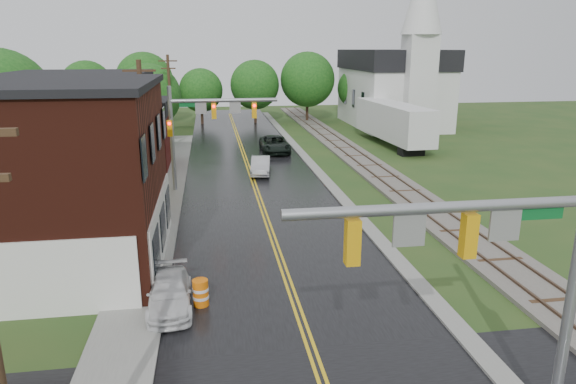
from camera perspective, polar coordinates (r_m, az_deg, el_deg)
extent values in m
cube|color=black|center=(39.54, -4.04, 1.61)|extent=(10.00, 90.00, 0.02)
cube|color=gray|center=(45.09, 2.29, 3.39)|extent=(0.80, 70.00, 0.12)
cube|color=gray|center=(34.75, -13.58, -0.80)|extent=(2.40, 50.00, 0.12)
cube|color=silver|center=(24.73, -13.86, -3.92)|extent=(0.10, 9.50, 3.00)
cube|color=tan|center=(35.74, -21.49, 4.28)|extent=(8.00, 7.00, 6.40)
cube|color=#3F0F0C|center=(44.42, -17.67, 5.37)|extent=(7.00, 6.00, 4.40)
cube|color=silver|center=(67.57, 11.46, 10.23)|extent=(10.00, 16.00, 7.00)
cube|color=black|center=(67.31, 11.69, 14.21)|extent=(10.40, 16.40, 2.40)
cube|color=silver|center=(59.98, 14.19, 11.32)|extent=(3.20, 3.20, 11.00)
cube|color=#59544C|center=(46.14, 7.92, 3.67)|extent=(3.20, 80.00, 0.20)
cube|color=#4C3828|center=(45.92, 7.06, 3.82)|extent=(0.10, 80.00, 0.12)
cube|color=#4C3828|center=(46.32, 8.78, 3.86)|extent=(0.10, 80.00, 0.12)
cylinder|color=gray|center=(14.67, 28.92, -10.62)|extent=(0.28, 0.28, 7.20)
cylinder|color=gray|center=(11.90, 16.68, -1.68)|extent=(7.20, 0.26, 0.26)
cube|color=orange|center=(12.44, 19.44, -4.58)|extent=(0.32, 0.30, 1.05)
cube|color=orange|center=(11.44, 7.17, -5.54)|extent=(0.32, 0.30, 1.05)
cube|color=gray|center=(12.79, 22.95, -3.43)|extent=(0.75, 0.06, 0.75)
cube|color=gray|center=(11.77, 13.31, -4.18)|extent=(0.75, 0.06, 0.75)
cube|color=#0C5926|center=(13.11, 25.76, -2.16)|extent=(1.40, 0.04, 0.30)
cylinder|color=gray|center=(35.84, -12.75, 5.67)|extent=(0.28, 0.28, 7.20)
cylinder|color=gray|center=(35.42, -7.10, 10.07)|extent=(7.20, 0.26, 0.26)
cube|color=orange|center=(35.48, -8.24, 8.90)|extent=(0.32, 0.30, 1.05)
cube|color=orange|center=(35.60, -3.78, 9.05)|extent=(0.32, 0.30, 1.05)
cube|color=gray|center=(35.46, -9.66, 9.16)|extent=(0.75, 0.06, 0.75)
cube|color=gray|center=(35.49, -5.90, 9.30)|extent=(0.75, 0.06, 0.75)
cube|color=#0C5926|center=(35.45, -10.86, 9.51)|extent=(1.40, 0.04, 0.30)
sphere|color=#FF0C0C|center=(35.26, -8.26, 9.39)|extent=(0.20, 0.20, 0.20)
cylinder|color=#382616|center=(30.90, -15.66, 5.60)|extent=(0.28, 0.28, 9.00)
cube|color=#382616|center=(30.50, -16.21, 12.83)|extent=(1.80, 0.12, 0.12)
cube|color=#382616|center=(30.53, -16.11, 11.52)|extent=(1.40, 0.12, 0.12)
cylinder|color=#382616|center=(52.62, -12.95, 9.75)|extent=(0.28, 0.28, 9.00)
cube|color=#382616|center=(52.39, -13.21, 13.99)|extent=(1.80, 0.12, 0.12)
cube|color=#382616|center=(52.41, -13.17, 13.23)|extent=(1.40, 0.12, 0.12)
cylinder|color=black|center=(43.66, -28.63, 3.35)|extent=(0.36, 0.36, 3.42)
sphere|color=#134514|center=(43.10, -29.36, 8.78)|extent=(7.60, 7.60, 7.60)
sphere|color=#134514|center=(42.58, -28.66, 7.90)|extent=(5.32, 5.32, 5.32)
cylinder|color=black|center=(50.16, -21.29, 5.17)|extent=(0.36, 0.36, 2.70)
sphere|color=#134514|center=(49.72, -21.66, 8.90)|extent=(6.00, 6.00, 6.00)
sphere|color=#134514|center=(49.26, -21.02, 8.29)|extent=(4.20, 4.20, 4.20)
cylinder|color=black|center=(55.17, -14.91, 6.68)|extent=(0.36, 0.36, 2.88)
sphere|color=#134514|center=(54.76, -15.17, 10.31)|extent=(6.40, 6.40, 6.40)
sphere|color=#134514|center=(54.35, -14.53, 9.72)|extent=(4.48, 4.48, 4.48)
imported|color=black|center=(48.93, -1.49, 5.30)|extent=(2.59, 5.56, 1.54)
imported|color=#A6A6AA|center=(40.46, -3.05, 2.94)|extent=(1.99, 4.29, 1.36)
imported|color=silver|center=(20.43, -13.01, -10.96)|extent=(1.82, 4.12, 1.17)
cube|color=black|center=(49.04, 13.52, 4.45)|extent=(2.30, 1.33, 0.80)
cylinder|color=gray|center=(56.96, 10.31, 6.16)|extent=(0.16, 0.16, 0.80)
cube|color=silver|center=(53.45, 11.61, 7.77)|extent=(3.76, 13.90, 3.44)
cylinder|color=orange|center=(20.38, -9.68, -10.99)|extent=(0.73, 0.73, 1.07)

